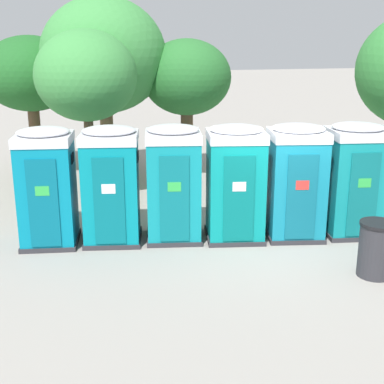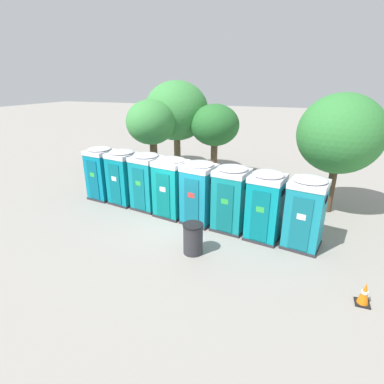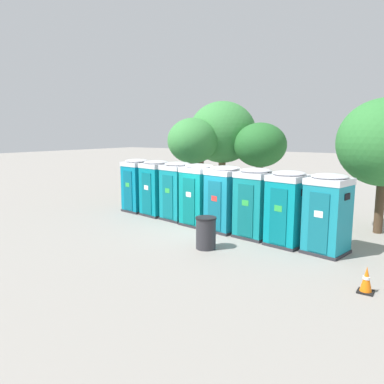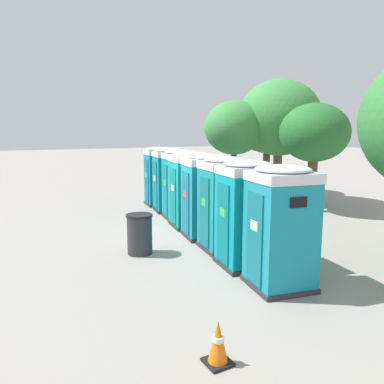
{
  "view_description": "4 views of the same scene",
  "coord_description": "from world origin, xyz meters",
  "px_view_note": "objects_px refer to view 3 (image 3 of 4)",
  "views": [
    {
      "loc": [
        -4.3,
        -10.22,
        4.33
      ],
      "look_at": [
        -1.53,
        0.63,
        1.07
      ],
      "focal_mm": 50.0,
      "sensor_mm": 36.0,
      "label": 1
    },
    {
      "loc": [
        4.36,
        -10.33,
        5.45
      ],
      "look_at": [
        0.37,
        0.31,
        1.22
      ],
      "focal_mm": 28.0,
      "sensor_mm": 36.0,
      "label": 2
    },
    {
      "loc": [
        7.59,
        -12.22,
        3.79
      ],
      "look_at": [
        -1.02,
        0.55,
        1.33
      ],
      "focal_mm": 35.0,
      "sensor_mm": 36.0,
      "label": 3
    },
    {
      "loc": [
        10.29,
        -5.5,
        3.19
      ],
      "look_at": [
        -0.48,
        0.45,
        1.19
      ],
      "focal_mm": 35.0,
      "sensor_mm": 36.0,
      "label": 4
    }
  ],
  "objects_px": {
    "portapotty_1": "(156,188)",
    "street_tree_0": "(193,141)",
    "portapotty_2": "(178,191)",
    "portapotty_3": "(199,194)",
    "street_tree_2": "(222,133)",
    "street_tree_3": "(260,146)",
    "trash_can": "(206,233)",
    "street_tree_4": "(201,142)",
    "traffic_cone": "(366,280)",
    "portapotty_6": "(287,208)",
    "portapotty_4": "(225,198)",
    "portapotty_0": "(137,185)",
    "portapotty_5": "(255,203)",
    "portapotty_7": "(327,213)"
  },
  "relations": [
    {
      "from": "portapotty_6",
      "to": "street_tree_2",
      "type": "bearing_deg",
      "value": 133.72
    },
    {
      "from": "trash_can",
      "to": "traffic_cone",
      "type": "distance_m",
      "value": 5.06
    },
    {
      "from": "portapotty_3",
      "to": "portapotty_6",
      "type": "bearing_deg",
      "value": -9.38
    },
    {
      "from": "portapotty_0",
      "to": "street_tree_3",
      "type": "distance_m",
      "value": 6.62
    },
    {
      "from": "portapotty_4",
      "to": "portapotty_2",
      "type": "bearing_deg",
      "value": 168.47
    },
    {
      "from": "portapotty_2",
      "to": "portapotty_5",
      "type": "relative_size",
      "value": 1.0
    },
    {
      "from": "portapotty_1",
      "to": "portapotty_7",
      "type": "height_order",
      "value": "same"
    },
    {
      "from": "portapotty_1",
      "to": "street_tree_3",
      "type": "relative_size",
      "value": 0.59
    },
    {
      "from": "portapotty_5",
      "to": "street_tree_3",
      "type": "relative_size",
      "value": 0.59
    },
    {
      "from": "portapotty_3",
      "to": "street_tree_2",
      "type": "bearing_deg",
      "value": 110.75
    },
    {
      "from": "portapotty_4",
      "to": "street_tree_3",
      "type": "distance_m",
      "value": 6.05
    },
    {
      "from": "portapotty_7",
      "to": "trash_can",
      "type": "xyz_separation_m",
      "value": [
        -3.39,
        -1.75,
        -0.75
      ]
    },
    {
      "from": "street_tree_3",
      "to": "trash_can",
      "type": "distance_m",
      "value": 8.55
    },
    {
      "from": "portapotty_0",
      "to": "portapotty_3",
      "type": "xyz_separation_m",
      "value": [
        3.97,
        -0.67,
        -0.0
      ]
    },
    {
      "from": "portapotty_4",
      "to": "traffic_cone",
      "type": "height_order",
      "value": "portapotty_4"
    },
    {
      "from": "portapotty_0",
      "to": "street_tree_2",
      "type": "bearing_deg",
      "value": 70.9
    },
    {
      "from": "portapotty_5",
      "to": "portapotty_7",
      "type": "height_order",
      "value": "same"
    },
    {
      "from": "portapotty_2",
      "to": "street_tree_3",
      "type": "distance_m",
      "value": 5.66
    },
    {
      "from": "portapotty_0",
      "to": "portapotty_3",
      "type": "bearing_deg",
      "value": -9.63
    },
    {
      "from": "portapotty_2",
      "to": "portapotty_3",
      "type": "xyz_separation_m",
      "value": [
        1.31,
        -0.32,
        -0.0
      ]
    },
    {
      "from": "street_tree_2",
      "to": "street_tree_4",
      "type": "relative_size",
      "value": 1.25
    },
    {
      "from": "street_tree_0",
      "to": "street_tree_4",
      "type": "relative_size",
      "value": 1.04
    },
    {
      "from": "street_tree_4",
      "to": "traffic_cone",
      "type": "bearing_deg",
      "value": -42.36
    },
    {
      "from": "portapotty_7",
      "to": "portapotty_1",
      "type": "bearing_deg",
      "value": 170.8
    },
    {
      "from": "portapotty_7",
      "to": "street_tree_0",
      "type": "relative_size",
      "value": 0.56
    },
    {
      "from": "portapotty_2",
      "to": "street_tree_0",
      "type": "distance_m",
      "value": 4.35
    },
    {
      "from": "street_tree_3",
      "to": "traffic_cone",
      "type": "distance_m",
      "value": 11.36
    },
    {
      "from": "trash_can",
      "to": "portapotty_0",
      "type": "bearing_deg",
      "value": 151.43
    },
    {
      "from": "portapotty_0",
      "to": "street_tree_0",
      "type": "distance_m",
      "value": 3.92
    },
    {
      "from": "street_tree_4",
      "to": "street_tree_3",
      "type": "bearing_deg",
      "value": -18.35
    },
    {
      "from": "street_tree_3",
      "to": "trash_can",
      "type": "xyz_separation_m",
      "value": [
        1.68,
        -7.98,
        -2.57
      ]
    },
    {
      "from": "portapotty_2",
      "to": "portapotty_3",
      "type": "distance_m",
      "value": 1.35
    },
    {
      "from": "street_tree_0",
      "to": "street_tree_2",
      "type": "distance_m",
      "value": 2.13
    },
    {
      "from": "street_tree_2",
      "to": "street_tree_4",
      "type": "distance_m",
      "value": 2.53
    },
    {
      "from": "portapotty_2",
      "to": "portapotty_1",
      "type": "bearing_deg",
      "value": 172.23
    },
    {
      "from": "street_tree_2",
      "to": "street_tree_4",
      "type": "height_order",
      "value": "street_tree_2"
    },
    {
      "from": "portapotty_2",
      "to": "portapotty_7",
      "type": "distance_m",
      "value": 6.72
    },
    {
      "from": "portapotty_2",
      "to": "street_tree_4",
      "type": "height_order",
      "value": "street_tree_4"
    },
    {
      "from": "portapotty_5",
      "to": "trash_can",
      "type": "xyz_separation_m",
      "value": [
        -0.74,
        -2.16,
        -0.75
      ]
    },
    {
      "from": "portapotty_4",
      "to": "street_tree_3",
      "type": "bearing_deg",
      "value": 100.76
    },
    {
      "from": "street_tree_2",
      "to": "portapotty_6",
      "type": "bearing_deg",
      "value": -46.28
    },
    {
      "from": "portapotty_4",
      "to": "portapotty_6",
      "type": "xyz_separation_m",
      "value": [
        2.65,
        -0.44,
        0.0
      ]
    },
    {
      "from": "portapotty_1",
      "to": "street_tree_0",
      "type": "bearing_deg",
      "value": 93.76
    },
    {
      "from": "portapotty_5",
      "to": "trash_can",
      "type": "bearing_deg",
      "value": -108.81
    },
    {
      "from": "street_tree_0",
      "to": "street_tree_3",
      "type": "relative_size",
      "value": 1.06
    },
    {
      "from": "portapotty_3",
      "to": "portapotty_0",
      "type": "bearing_deg",
      "value": 170.37
    },
    {
      "from": "portapotty_1",
      "to": "street_tree_2",
      "type": "relative_size",
      "value": 0.46
    },
    {
      "from": "portapotty_3",
      "to": "portapotty_4",
      "type": "xyz_separation_m",
      "value": [
        1.32,
        -0.22,
        0.0
      ]
    },
    {
      "from": "trash_can",
      "to": "street_tree_2",
      "type": "bearing_deg",
      "value": 116.31
    },
    {
      "from": "portapotty_5",
      "to": "portapotty_6",
      "type": "height_order",
      "value": "same"
    }
  ]
}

